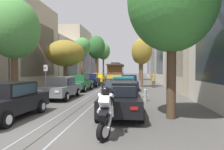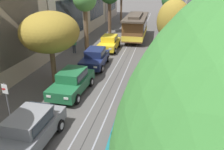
% 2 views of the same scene
% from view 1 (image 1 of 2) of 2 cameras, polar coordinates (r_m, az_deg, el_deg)
% --- Properties ---
extents(ground_plane, '(160.00, 160.00, 0.00)m').
position_cam_1_polar(ground_plane, '(28.85, -0.04, -2.65)').
color(ground_plane, '#4C4947').
extents(trolley_track_rails, '(1.14, 63.39, 0.01)m').
position_cam_1_polar(trolley_track_rails, '(32.36, 0.59, -2.17)').
color(trolley_track_rails, gray).
rests_on(trolley_track_rails, ground).
extents(building_facade_left, '(5.73, 55.09, 10.75)m').
position_cam_1_polar(building_facade_left, '(34.73, -15.54, 5.97)').
color(building_facade_left, gray).
rests_on(building_facade_left, ground).
extents(building_facade_right, '(5.00, 55.09, 10.28)m').
position_cam_1_polar(building_facade_right, '(31.10, 17.68, 6.15)').
color(building_facade_right, beige).
rests_on(building_facade_right, ground).
extents(parked_car_black_near_left, '(2.11, 4.41, 1.58)m').
position_cam_1_polar(parked_car_black_near_left, '(10.02, -27.07, -6.34)').
color(parked_car_black_near_left, black).
rests_on(parked_car_black_near_left, ground).
extents(parked_car_grey_second_left, '(2.05, 4.38, 1.58)m').
position_cam_1_polar(parked_car_grey_second_left, '(15.50, -14.04, -3.44)').
color(parked_car_grey_second_left, slate).
rests_on(parked_car_grey_second_left, ground).
extents(parked_car_green_mid_left, '(2.09, 4.40, 1.58)m').
position_cam_1_polar(parked_car_green_mid_left, '(20.78, -9.08, -2.13)').
color(parked_car_green_mid_left, '#1E6038').
rests_on(parked_car_green_mid_left, ground).
extents(parked_car_navy_fourth_left, '(2.10, 4.41, 1.58)m').
position_cam_1_polar(parked_car_navy_fourth_left, '(25.94, -5.89, -1.37)').
color(parked_car_navy_fourth_left, '#19234C').
rests_on(parked_car_navy_fourth_left, ground).
extents(parked_car_yellow_fifth_left, '(2.03, 4.37, 1.58)m').
position_cam_1_polar(parked_car_yellow_fifth_left, '(31.27, -3.77, -0.85)').
color(parked_car_yellow_fifth_left, gold).
rests_on(parked_car_yellow_fifth_left, ground).
extents(parked_car_black_near_right, '(2.10, 4.40, 1.58)m').
position_cam_1_polar(parked_car_black_near_right, '(9.54, 2.33, -6.55)').
color(parked_car_black_near_right, black).
rests_on(parked_car_black_near_right, ground).
extents(parked_car_teal_second_right, '(2.07, 4.39, 1.58)m').
position_cam_1_polar(parked_car_teal_second_right, '(15.42, 3.32, -3.42)').
color(parked_car_teal_second_right, '#196B70').
rests_on(parked_car_teal_second_right, ground).
extents(parked_car_navy_mid_right, '(2.13, 4.42, 1.58)m').
position_cam_1_polar(parked_car_navy_mid_right, '(21.38, 4.71, -2.01)').
color(parked_car_navy_mid_right, '#19234C').
rests_on(parked_car_navy_mid_right, ground).
extents(street_tree_kerb_left_near, '(3.12, 3.14, 6.54)m').
position_cam_1_polar(street_tree_kerb_left_near, '(14.27, -25.74, 11.44)').
color(street_tree_kerb_left_near, brown).
rests_on(street_tree_kerb_left_near, ground).
extents(street_tree_kerb_left_second, '(3.99, 4.35, 5.24)m').
position_cam_1_polar(street_tree_kerb_left_second, '(22.36, -12.88, 5.89)').
color(street_tree_kerb_left_second, brown).
rests_on(street_tree_kerb_left_second, ground).
extents(street_tree_kerb_left_mid, '(2.37, 2.42, 6.83)m').
position_cam_1_polar(street_tree_kerb_left_mid, '(30.59, -8.25, 7.58)').
color(street_tree_kerb_left_mid, brown).
rests_on(street_tree_kerb_left_mid, ground).
extents(street_tree_kerb_left_fourth, '(3.40, 2.96, 8.66)m').
position_cam_1_polar(street_tree_kerb_left_fourth, '(39.81, -4.39, 7.63)').
color(street_tree_kerb_left_fourth, brown).
rests_on(street_tree_kerb_left_fourth, ground).
extents(street_tree_kerb_left_far, '(3.22, 3.45, 8.58)m').
position_cam_1_polar(street_tree_kerb_left_far, '(49.20, -2.43, 6.65)').
color(street_tree_kerb_left_far, brown).
rests_on(street_tree_kerb_left_far, ground).
extents(street_tree_kerb_right_near, '(3.85, 3.93, 7.38)m').
position_cam_1_polar(street_tree_kerb_right_near, '(9.69, 16.42, 19.31)').
color(street_tree_kerb_right_near, '#4C3826').
rests_on(street_tree_kerb_right_near, ground).
extents(street_tree_kerb_right_second, '(2.46, 2.00, 5.88)m').
position_cam_1_polar(street_tree_kerb_right_second, '(24.80, 8.36, 6.47)').
color(street_tree_kerb_right_second, brown).
rests_on(street_tree_kerb_right_second, ground).
extents(street_tree_kerb_right_mid, '(2.82, 2.72, 6.22)m').
position_cam_1_polar(street_tree_kerb_right_mid, '(41.21, 7.77, 5.14)').
color(street_tree_kerb_right_mid, brown).
rests_on(street_tree_kerb_right_mid, ground).
extents(cable_car_trolley, '(2.61, 9.14, 3.28)m').
position_cam_1_polar(cable_car_trolley, '(36.23, 1.15, 0.86)').
color(cable_car_trolley, brown).
rests_on(cable_car_trolley, ground).
extents(motorcycle_with_rider, '(0.52, 1.88, 1.70)m').
position_cam_1_polar(motorcycle_with_rider, '(6.65, -1.62, -9.34)').
color(motorcycle_with_rider, black).
rests_on(motorcycle_with_rider, ground).
extents(pedestrian_on_left_pavement, '(0.55, 0.40, 1.59)m').
position_cam_1_polar(pedestrian_on_left_pavement, '(23.97, 11.49, -1.42)').
color(pedestrian_on_left_pavement, '#4C4233').
rests_on(pedestrian_on_left_pavement, ground).
extents(pedestrian_on_right_pavement, '(0.55, 0.37, 1.74)m').
position_cam_1_polar(pedestrian_on_right_pavement, '(30.13, -10.71, -0.61)').
color(pedestrian_on_right_pavement, '#282D38').
rests_on(pedestrian_on_right_pavement, ground).
extents(fire_hydrant, '(0.40, 0.22, 0.84)m').
position_cam_1_polar(fire_hydrant, '(13.91, 9.29, -5.54)').
color(fire_hydrant, '#B2B2B7').
rests_on(fire_hydrant, ground).
extents(street_sign_post, '(0.36, 0.09, 2.56)m').
position_cam_1_polar(street_sign_post, '(16.96, -18.06, -0.34)').
color(street_sign_post, slate).
rests_on(street_sign_post, ground).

